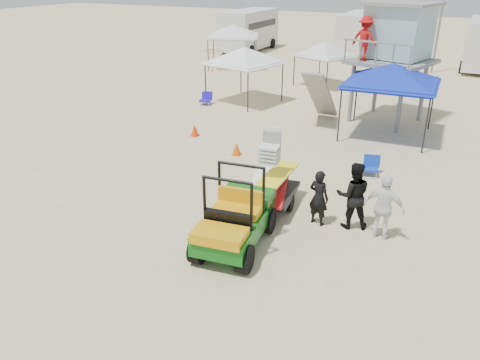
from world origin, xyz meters
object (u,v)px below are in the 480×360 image
at_px(surf_trailer, 271,180).
at_px(man_left, 319,198).
at_px(utility_cart, 233,213).
at_px(lifeguard_tower, 393,36).
at_px(canopy_blue, 393,67).

bearing_deg(surf_trailer, man_left, -11.20).
bearing_deg(man_left, utility_cart, 65.95).
relative_size(surf_trailer, man_left, 1.58).
xyz_separation_m(surf_trailer, lifeguard_tower, (1.25, 10.31, 2.85)).
bearing_deg(lifeguard_tower, man_left, -88.57).
bearing_deg(canopy_blue, man_left, -91.58).
bearing_deg(utility_cart, canopy_blue, 80.50).
distance_m(man_left, canopy_blue, 8.70).
xyz_separation_m(utility_cart, canopy_blue, (1.76, 10.49, 1.89)).
relative_size(utility_cart, surf_trailer, 1.12).
relative_size(surf_trailer, lifeguard_tower, 0.50).
relative_size(lifeguard_tower, canopy_blue, 1.42).
height_order(utility_cart, surf_trailer, surf_trailer).
height_order(utility_cart, man_left, utility_cart).
distance_m(surf_trailer, lifeguard_tower, 10.77).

